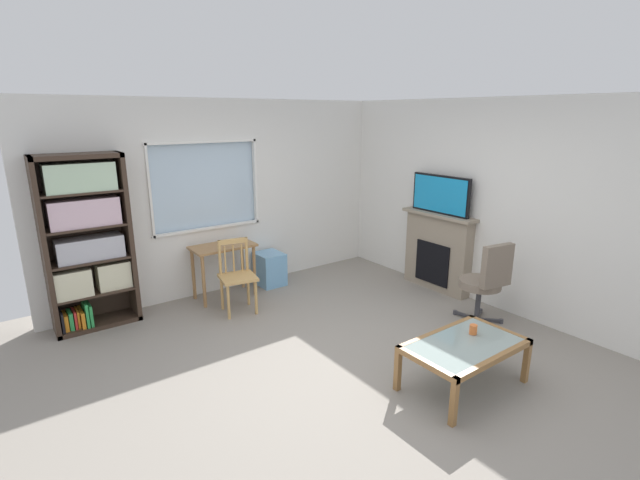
{
  "coord_description": "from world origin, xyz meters",
  "views": [
    {
      "loc": [
        -2.59,
        -3.16,
        2.38
      ],
      "look_at": [
        0.21,
        0.65,
        1.07
      ],
      "focal_mm": 25.73,
      "sensor_mm": 36.0,
      "label": 1
    }
  ],
  "objects_px": {
    "sippy_cup": "(473,329)",
    "office_chair": "(486,280)",
    "tv": "(441,194)",
    "fireplace": "(437,251)",
    "coffee_table": "(465,349)",
    "desk_under_window": "(223,255)",
    "wooden_chair": "(237,275)",
    "bookshelf": "(86,237)",
    "plastic_drawer_unit": "(270,269)"
  },
  "relations": [
    {
      "from": "wooden_chair",
      "to": "tv",
      "type": "height_order",
      "value": "tv"
    },
    {
      "from": "fireplace",
      "to": "sippy_cup",
      "type": "bearing_deg",
      "value": -131.92
    },
    {
      "from": "office_chair",
      "to": "bookshelf",
      "type": "bearing_deg",
      "value": 143.65
    },
    {
      "from": "fireplace",
      "to": "office_chair",
      "type": "relative_size",
      "value": 1.11
    },
    {
      "from": "fireplace",
      "to": "tv",
      "type": "height_order",
      "value": "tv"
    },
    {
      "from": "bookshelf",
      "to": "sippy_cup",
      "type": "bearing_deg",
      "value": -51.45
    },
    {
      "from": "bookshelf",
      "to": "fireplace",
      "type": "xyz_separation_m",
      "value": [
        4.08,
        -1.57,
        -0.51
      ]
    },
    {
      "from": "bookshelf",
      "to": "sippy_cup",
      "type": "xyz_separation_m",
      "value": [
        2.58,
        -3.24,
        -0.58
      ]
    },
    {
      "from": "bookshelf",
      "to": "tv",
      "type": "bearing_deg",
      "value": -21.1
    },
    {
      "from": "desk_under_window",
      "to": "office_chair",
      "type": "bearing_deg",
      "value": -51.26
    },
    {
      "from": "wooden_chair",
      "to": "fireplace",
      "type": "bearing_deg",
      "value": -20.17
    },
    {
      "from": "wooden_chair",
      "to": "tv",
      "type": "bearing_deg",
      "value": -20.3
    },
    {
      "from": "coffee_table",
      "to": "fireplace",
      "type": "bearing_deg",
      "value": 45.58
    },
    {
      "from": "office_chair",
      "to": "coffee_table",
      "type": "relative_size",
      "value": 0.92
    },
    {
      "from": "plastic_drawer_unit",
      "to": "coffee_table",
      "type": "relative_size",
      "value": 0.43
    },
    {
      "from": "fireplace",
      "to": "tv",
      "type": "relative_size",
      "value": 1.22
    },
    {
      "from": "office_chair",
      "to": "coffee_table",
      "type": "bearing_deg",
      "value": -152.34
    },
    {
      "from": "plastic_drawer_unit",
      "to": "tv",
      "type": "distance_m",
      "value": 2.58
    },
    {
      "from": "plastic_drawer_unit",
      "to": "tv",
      "type": "xyz_separation_m",
      "value": [
        1.78,
        -1.51,
        1.1
      ]
    },
    {
      "from": "desk_under_window",
      "to": "wooden_chair",
      "type": "bearing_deg",
      "value": -96.91
    },
    {
      "from": "fireplace",
      "to": "office_chair",
      "type": "bearing_deg",
      "value": -113.29
    },
    {
      "from": "wooden_chair",
      "to": "plastic_drawer_unit",
      "type": "distance_m",
      "value": 0.99
    },
    {
      "from": "fireplace",
      "to": "wooden_chair",
      "type": "bearing_deg",
      "value": 159.83
    },
    {
      "from": "office_chair",
      "to": "coffee_table",
      "type": "height_order",
      "value": "office_chair"
    },
    {
      "from": "plastic_drawer_unit",
      "to": "office_chair",
      "type": "height_order",
      "value": "office_chair"
    },
    {
      "from": "fireplace",
      "to": "tv",
      "type": "bearing_deg",
      "value": 180.0
    },
    {
      "from": "sippy_cup",
      "to": "office_chair",
      "type": "bearing_deg",
      "value": 29.39
    },
    {
      "from": "bookshelf",
      "to": "tv",
      "type": "height_order",
      "value": "bookshelf"
    },
    {
      "from": "sippy_cup",
      "to": "bookshelf",
      "type": "bearing_deg",
      "value": 128.55
    },
    {
      "from": "bookshelf",
      "to": "coffee_table",
      "type": "height_order",
      "value": "bookshelf"
    },
    {
      "from": "plastic_drawer_unit",
      "to": "sippy_cup",
      "type": "relative_size",
      "value": 5.18
    },
    {
      "from": "coffee_table",
      "to": "sippy_cup",
      "type": "bearing_deg",
      "value": 17.83
    },
    {
      "from": "tv",
      "to": "sippy_cup",
      "type": "distance_m",
      "value": 2.4
    },
    {
      "from": "desk_under_window",
      "to": "coffee_table",
      "type": "height_order",
      "value": "desk_under_window"
    },
    {
      "from": "wooden_chair",
      "to": "office_chair",
      "type": "height_order",
      "value": "office_chair"
    },
    {
      "from": "tv",
      "to": "sippy_cup",
      "type": "xyz_separation_m",
      "value": [
        -1.48,
        -1.67,
        -0.87
      ]
    },
    {
      "from": "desk_under_window",
      "to": "wooden_chair",
      "type": "height_order",
      "value": "wooden_chair"
    },
    {
      "from": "tv",
      "to": "fireplace",
      "type": "bearing_deg",
      "value": 0.0
    },
    {
      "from": "wooden_chair",
      "to": "fireplace",
      "type": "height_order",
      "value": "fireplace"
    },
    {
      "from": "fireplace",
      "to": "coffee_table",
      "type": "xyz_separation_m",
      "value": [
        -1.7,
        -1.74,
        -0.17
      ]
    },
    {
      "from": "desk_under_window",
      "to": "coffee_table",
      "type": "distance_m",
      "value": 3.31
    },
    {
      "from": "wooden_chair",
      "to": "coffee_table",
      "type": "relative_size",
      "value": 0.83
    },
    {
      "from": "tv",
      "to": "office_chair",
      "type": "xyz_separation_m",
      "value": [
        -0.45,
        -1.09,
        -0.78
      ]
    },
    {
      "from": "plastic_drawer_unit",
      "to": "coffee_table",
      "type": "bearing_deg",
      "value": -88.29
    },
    {
      "from": "tv",
      "to": "wooden_chair",
      "type": "bearing_deg",
      "value": 159.7
    },
    {
      "from": "plastic_drawer_unit",
      "to": "office_chair",
      "type": "xyz_separation_m",
      "value": [
        1.33,
        -2.6,
        0.32
      ]
    },
    {
      "from": "desk_under_window",
      "to": "tv",
      "type": "xyz_separation_m",
      "value": [
        2.5,
        -1.46,
        0.75
      ]
    },
    {
      "from": "bookshelf",
      "to": "fireplace",
      "type": "height_order",
      "value": "bookshelf"
    },
    {
      "from": "coffee_table",
      "to": "desk_under_window",
      "type": "bearing_deg",
      "value": 104.33
    },
    {
      "from": "plastic_drawer_unit",
      "to": "wooden_chair",
      "type": "bearing_deg",
      "value": -144.2
    }
  ]
}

